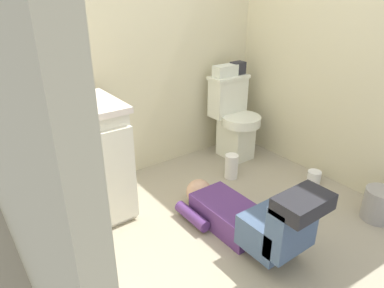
% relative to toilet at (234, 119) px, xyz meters
% --- Properties ---
extents(ground_plane, '(2.75, 2.91, 0.04)m').
position_rel_toilet_xyz_m(ground_plane, '(-0.77, -0.69, -0.39)').
color(ground_plane, '#A0967E').
extents(wall_back, '(2.41, 0.08, 2.40)m').
position_rel_toilet_xyz_m(wall_back, '(-0.77, 0.30, 0.83)').
color(wall_back, beige).
rests_on(wall_back, ground_plane).
extents(wall_right, '(0.08, 1.91, 2.40)m').
position_rel_toilet_xyz_m(wall_right, '(0.40, -0.69, 0.83)').
color(wall_right, beige).
rests_on(wall_right, ground_plane).
extents(toilet, '(0.36, 0.46, 0.75)m').
position_rel_toilet_xyz_m(toilet, '(0.00, 0.00, 0.00)').
color(toilet, silver).
rests_on(toilet, ground_plane).
extents(vanity_cabinet, '(0.60, 0.53, 0.82)m').
position_rel_toilet_xyz_m(vanity_cabinet, '(-1.48, -0.11, 0.05)').
color(vanity_cabinet, silver).
rests_on(vanity_cabinet, ground_plane).
extents(faucet, '(0.02, 0.02, 0.10)m').
position_rel_toilet_xyz_m(faucet, '(-1.49, 0.04, 0.50)').
color(faucet, silver).
rests_on(faucet, vanity_cabinet).
extents(person_plumber, '(0.39, 1.06, 0.52)m').
position_rel_toilet_xyz_m(person_plumber, '(-0.75, -0.97, -0.19)').
color(person_plumber, '#512D6B').
rests_on(person_plumber, ground_plane).
extents(tissue_box, '(0.22, 0.11, 0.10)m').
position_rel_toilet_xyz_m(tissue_box, '(-0.04, 0.09, 0.43)').
color(tissue_box, silver).
rests_on(tissue_box, toilet).
extents(toiletry_bag, '(0.12, 0.09, 0.11)m').
position_rel_toilet_xyz_m(toiletry_bag, '(0.11, 0.09, 0.44)').
color(toiletry_bag, '#26262D').
rests_on(toiletry_bag, toilet).
extents(soap_dispenser, '(0.06, 0.06, 0.17)m').
position_rel_toilet_xyz_m(soap_dispenser, '(-1.68, 0.02, 0.52)').
color(soap_dispenser, '#4C8C5B').
rests_on(soap_dispenser, vanity_cabinet).
extents(bottle_white, '(0.05, 0.05, 0.11)m').
position_rel_toilet_xyz_m(bottle_white, '(-1.59, -0.03, 0.51)').
color(bottle_white, white).
rests_on(bottle_white, vanity_cabinet).
extents(bottle_pink, '(0.05, 0.05, 0.13)m').
position_rel_toilet_xyz_m(bottle_pink, '(-1.51, 0.03, 0.52)').
color(bottle_pink, pink).
rests_on(bottle_pink, vanity_cabinet).
extents(bottle_amber, '(0.06, 0.06, 0.15)m').
position_rel_toilet_xyz_m(bottle_amber, '(-1.44, 0.03, 0.53)').
color(bottle_amber, '#C58833').
rests_on(bottle_amber, vanity_cabinet).
extents(trash_can, '(0.21, 0.21, 0.23)m').
position_rel_toilet_xyz_m(trash_can, '(0.14, -1.35, -0.25)').
color(trash_can, gray).
rests_on(trash_can, ground_plane).
extents(paper_towel_roll, '(0.11, 0.11, 0.21)m').
position_rel_toilet_xyz_m(paper_towel_roll, '(-0.30, -0.32, -0.26)').
color(paper_towel_roll, white).
rests_on(paper_towel_roll, ground_plane).
extents(toilet_paper_roll, '(0.11, 0.11, 0.10)m').
position_rel_toilet_xyz_m(toilet_paper_roll, '(0.20, -0.78, -0.32)').
color(toilet_paper_roll, white).
rests_on(toilet_paper_roll, ground_plane).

